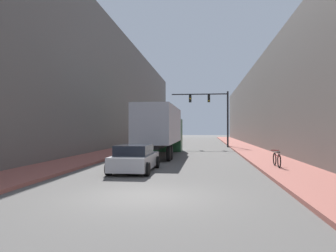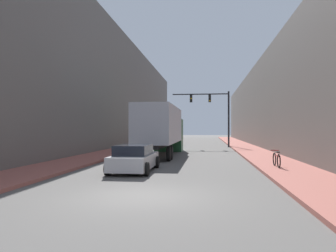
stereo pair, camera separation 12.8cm
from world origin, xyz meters
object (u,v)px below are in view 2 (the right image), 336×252
sedan_car (134,159)px  traffic_signal_gantry (215,109)px  parked_bicycle (277,160)px  semi_truck (162,128)px

sedan_car → traffic_signal_gantry: 23.42m
sedan_car → parked_bicycle: size_ratio=2.44×
parked_bicycle → semi_truck: bearing=130.3°
sedan_car → traffic_signal_gantry: bearing=78.5°
semi_truck → parked_bicycle: (7.37, -8.70, -1.69)m
semi_truck → sedan_car: 10.42m
sedan_car → parked_bicycle: 7.53m
sedan_car → traffic_signal_gantry: traffic_signal_gantry is taller
traffic_signal_gantry → parked_bicycle: 21.58m
traffic_signal_gantry → parked_bicycle: (2.73, -21.03, -4.02)m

